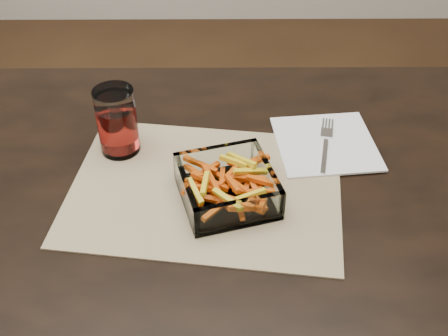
{
  "coord_description": "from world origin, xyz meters",
  "views": [
    {
      "loc": [
        0.03,
        -0.64,
        1.39
      ],
      "look_at": [
        0.03,
        0.07,
        0.78
      ],
      "focal_mm": 45.0,
      "sensor_mm": 36.0,
      "label": 1
    }
  ],
  "objects": [
    {
      "name": "glass_bowl",
      "position": [
        0.04,
        0.03,
        0.78
      ],
      "size": [
        0.18,
        0.18,
        0.06
      ],
      "rotation": [
        0.0,
        0.0,
        0.28
      ],
      "color": "white",
      "rests_on": "placemat"
    },
    {
      "name": "tumbler",
      "position": [
        -0.16,
        0.16,
        0.81
      ],
      "size": [
        0.07,
        0.07,
        0.12
      ],
      "color": "white",
      "rests_on": "placemat"
    },
    {
      "name": "dining_table",
      "position": [
        0.0,
        0.0,
        0.66
      ],
      "size": [
        1.6,
        0.9,
        0.75
      ],
      "color": "black",
      "rests_on": "ground"
    },
    {
      "name": "napkin",
      "position": [
        0.22,
        0.17,
        0.76
      ],
      "size": [
        0.19,
        0.19,
        0.0
      ],
      "primitive_type": "cube",
      "rotation": [
        0.0,
        0.0,
        0.1
      ],
      "color": "white",
      "rests_on": "placemat"
    },
    {
      "name": "placemat",
      "position": [
        -0.0,
        0.05,
        0.75
      ],
      "size": [
        0.49,
        0.39,
        0.0
      ],
      "primitive_type": "cube",
      "rotation": [
        0.0,
        0.0,
        -0.13
      ],
      "color": "tan",
      "rests_on": "dining_table"
    },
    {
      "name": "fork",
      "position": [
        0.22,
        0.17,
        0.76
      ],
      "size": [
        0.05,
        0.16,
        0.0
      ],
      "rotation": [
        0.0,
        0.0,
        -0.2
      ],
      "color": "silver",
      "rests_on": "napkin"
    }
  ]
}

